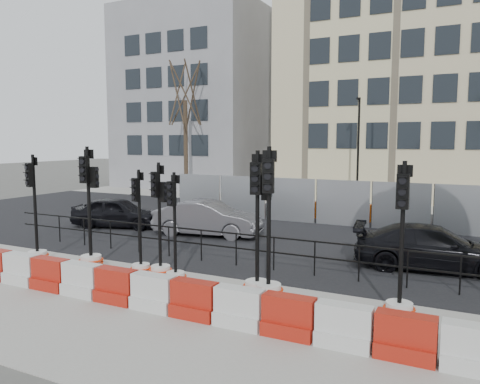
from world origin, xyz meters
The scene contains 22 objects.
ground centered at (0.00, 0.00, 0.00)m, with size 120.00×120.00×0.00m, color #51514C.
sidewalk_near centered at (0.00, -3.00, 0.01)m, with size 40.00×6.00×0.02m, color gray.
road centered at (0.00, 7.00, 0.01)m, with size 40.00×14.00×0.03m, color black.
sidewalk_far centered at (0.00, 16.00, 0.01)m, with size 40.00×4.00×0.02m, color gray.
building_grey centered at (-14.00, 21.99, 7.00)m, with size 11.00×9.06×14.00m.
building_cream centered at (2.00, 21.99, 9.00)m, with size 15.00×10.06×18.00m.
kerb_railing centered at (0.00, 1.20, 0.69)m, with size 18.00×0.04×1.00m.
heras_fencing centered at (-0.49, 9.71, 0.71)m, with size 14.33×1.72×2.00m.
lamp_post_far centered at (0.50, 14.98, 3.22)m, with size 0.12×0.56×6.00m.
tree_bare_far centered at (-11.00, 15.50, 6.65)m, with size 2.00×2.00×9.00m.
barrier_row centered at (0.00, -2.80, 0.37)m, with size 15.70×0.50×0.80m.
traffic_signal_a centered at (-5.47, -1.26, 0.68)m, with size 0.65×0.65×3.30m.
traffic_signal_b centered at (-3.54, -1.03, 0.84)m, with size 0.70×0.70×3.54m.
traffic_signal_c centered at (-1.85, -0.93, 0.61)m, with size 0.58×0.58×2.94m.
traffic_signal_d centered at (-1.21, -0.90, 0.75)m, with size 0.62×0.62×3.14m.
traffic_signal_e centered at (-0.56, -1.15, 0.60)m, with size 0.57×0.57×2.92m.
traffic_signal_f centered at (1.73, -1.11, 0.83)m, with size 0.69×0.69×3.49m.
traffic_signal_g centered at (2.06, -1.23, 0.74)m, with size 0.71×0.71×3.58m.
traffic_signal_h centered at (4.92, -1.09, 0.68)m, with size 0.65×0.65×3.31m.
car_a centered at (-7.30, 4.43, 0.65)m, with size 4.08×2.56×1.30m, color black.
car_b centered at (-2.98, 4.63, 0.69)m, with size 4.37×2.08×1.38m, color #505055.
car_c centered at (5.23, 3.38, 0.64)m, with size 4.62×2.38×1.28m, color black.
Camera 1 is at (6.11, -10.86, 3.73)m, focal length 35.00 mm.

